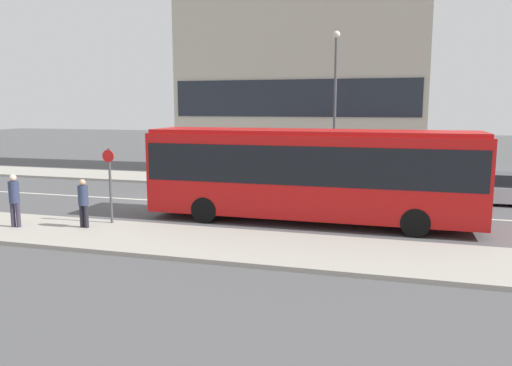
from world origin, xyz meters
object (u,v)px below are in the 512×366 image
(pedestrian_down_pavement, at_px, (83,200))
(bus_stop_sign, at_px, (110,180))
(pedestrian_near_stop, at_px, (14,197))
(street_lamp, at_px, (335,95))
(parked_car_0, at_px, (498,189))
(city_bus, at_px, (310,170))

(pedestrian_down_pavement, height_order, bus_stop_sign, bus_stop_sign)
(pedestrian_near_stop, height_order, pedestrian_down_pavement, pedestrian_near_stop)
(pedestrian_down_pavement, xyz_separation_m, street_lamp, (7.08, 11.03, 3.73))
(parked_car_0, xyz_separation_m, bus_stop_sign, (-13.99, -8.37, 1.05))
(parked_car_0, distance_m, street_lamp, 8.71)
(pedestrian_down_pavement, distance_m, street_lamp, 13.63)
(pedestrian_down_pavement, relative_size, bus_stop_sign, 0.63)
(pedestrian_near_stop, height_order, bus_stop_sign, bus_stop_sign)
(pedestrian_near_stop, relative_size, street_lamp, 0.23)
(pedestrian_down_pavement, height_order, street_lamp, street_lamp)
(pedestrian_near_stop, distance_m, street_lamp, 15.38)
(pedestrian_near_stop, xyz_separation_m, bus_stop_sign, (2.83, 1.44, 0.51))
(pedestrian_near_stop, bearing_deg, street_lamp, -135.62)
(pedestrian_down_pavement, bearing_deg, city_bus, 36.44)
(parked_car_0, bearing_deg, street_lamp, 166.20)
(city_bus, xyz_separation_m, parked_car_0, (7.34, 5.75, -1.31))
(bus_stop_sign, distance_m, street_lamp, 12.51)
(parked_car_0, distance_m, pedestrian_down_pavement, 17.20)
(pedestrian_near_stop, relative_size, bus_stop_sign, 0.69)
(city_bus, relative_size, street_lamp, 1.54)
(bus_stop_sign, bearing_deg, parked_car_0, 30.88)
(parked_car_0, xyz_separation_m, pedestrian_near_stop, (-16.82, -9.80, 0.54))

